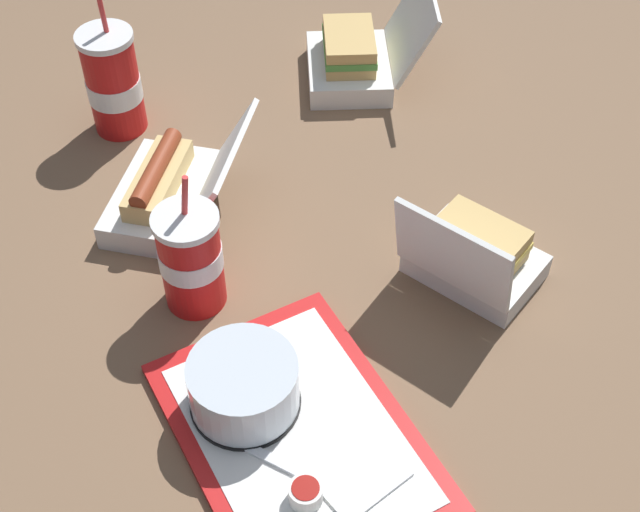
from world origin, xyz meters
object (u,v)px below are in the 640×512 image
at_px(soda_cup_front, 113,83).
at_px(soda_cup_right, 191,259).
at_px(ketchup_cup, 306,493).
at_px(plastic_fork, 271,459).
at_px(food_tray, 298,436).
at_px(clamshell_hotdog_front, 168,189).
at_px(cake_container, 244,387).
at_px(clamshell_sandwich_center, 356,57).
at_px(clamshell_sandwich_back, 474,256).

xyz_separation_m(soda_cup_front, soda_cup_right, (-0.41, 0.02, -0.01)).
distance_m(ketchup_cup, plastic_fork, 0.07).
bearing_deg(food_tray, ketchup_cup, 161.50).
bearing_deg(soda_cup_right, clamshell_hotdog_front, -7.90).
xyz_separation_m(plastic_fork, clamshell_hotdog_front, (0.47, -0.04, 0.02)).
distance_m(soda_cup_front, soda_cup_right, 0.41).
bearing_deg(soda_cup_front, food_tray, -178.73).
bearing_deg(plastic_fork, clamshell_hotdog_front, -40.18).
relative_size(ketchup_cup, plastic_fork, 0.36).
xyz_separation_m(food_tray, clamshell_hotdog_front, (0.45, 0.01, 0.03)).
distance_m(cake_container, clamshell_sandwich_center, 0.71).
relative_size(food_tray, clamshell_sandwich_center, 1.46).
bearing_deg(soda_cup_right, soda_cup_front, -2.47).
xyz_separation_m(food_tray, plastic_fork, (-0.02, 0.04, 0.01)).
height_order(plastic_fork, soda_cup_right, soda_cup_right).
distance_m(clamshell_hotdog_front, clamshell_sandwich_back, 0.46).
relative_size(clamshell_sandwich_back, soda_cup_front, 0.93).
xyz_separation_m(food_tray, clamshell_sandwich_back, (0.13, -0.33, 0.04)).
bearing_deg(food_tray, soda_cup_right, 7.03).
distance_m(plastic_fork, clamshell_sandwich_back, 0.40).
bearing_deg(cake_container, ketchup_cup, -175.07).
height_order(food_tray, cake_container, cake_container).
xyz_separation_m(food_tray, soda_cup_front, (0.67, 0.01, 0.08)).
bearing_deg(cake_container, clamshell_sandwich_back, -79.75).
xyz_separation_m(plastic_fork, soda_cup_front, (0.69, -0.03, 0.07)).
xyz_separation_m(food_tray, clamshell_sandwich_center, (0.62, -0.40, 0.04)).
relative_size(food_tray, soda_cup_right, 1.76).
bearing_deg(soda_cup_right, plastic_fork, 177.79).
bearing_deg(plastic_fork, ketchup_cup, 158.77).
distance_m(ketchup_cup, clamshell_sandwich_back, 0.42).
distance_m(food_tray, clamshell_hotdog_front, 0.45).
distance_m(clamshell_hotdog_front, clamshell_sandwich_center, 0.44).
xyz_separation_m(clamshell_sandwich_center, soda_cup_front, (0.05, 0.41, 0.04)).
bearing_deg(ketchup_cup, soda_cup_right, 0.88).
height_order(ketchup_cup, soda_cup_front, soda_cup_front).
relative_size(clamshell_sandwich_back, soda_cup_right, 1.02).
height_order(ketchup_cup, clamshell_sandwich_back, clamshell_sandwich_back).
height_order(food_tray, clamshell_sandwich_center, clamshell_sandwich_center).
distance_m(cake_container, clamshell_sandwich_back, 0.38).
bearing_deg(clamshell_sandwich_back, cake_container, 100.25).
distance_m(cake_container, soda_cup_front, 0.61).
bearing_deg(ketchup_cup, clamshell_hotdog_front, -2.20).
distance_m(food_tray, ketchup_cup, 0.09).
bearing_deg(clamshell_sandwich_center, food_tray, 147.49).
bearing_deg(plastic_fork, clamshell_sandwich_back, -103.46).
bearing_deg(clamshell_sandwich_back, food_tray, 112.12).
bearing_deg(soda_cup_front, ketchup_cup, 179.06).
height_order(clamshell_sandwich_back, soda_cup_right, soda_cup_right).
height_order(cake_container, ketchup_cup, cake_container).
relative_size(food_tray, clamshell_sandwich_back, 1.73).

